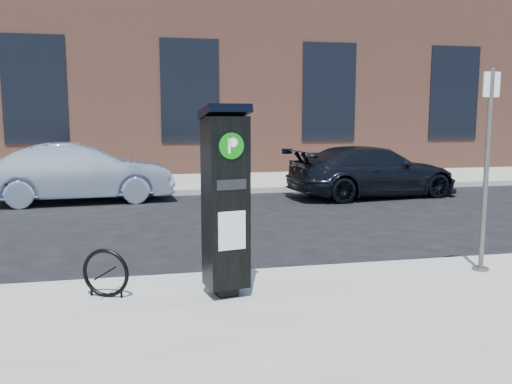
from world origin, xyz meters
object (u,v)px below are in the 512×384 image
object	(u,v)px
sign_pole	(486,172)
car_silver	(81,173)
parking_kiosk	(226,199)
car_dark	(373,171)
bike_rack	(106,273)

from	to	relation	value
sign_pole	car_silver	world-z (taller)	sign_pole
parking_kiosk	sign_pole	size ratio (longest dim) A/B	0.82
parking_kiosk	car_dark	xyz separation A→B (m)	(5.21, 7.62, -0.58)
sign_pole	car_dark	distance (m)	7.57
parking_kiosk	car_silver	xyz separation A→B (m)	(-2.42, 8.30, -0.51)
parking_kiosk	sign_pole	world-z (taller)	sign_pole
bike_rack	parking_kiosk	bearing A→B (deg)	15.12
sign_pole	bike_rack	size ratio (longest dim) A/B	4.69
bike_rack	car_dark	xyz separation A→B (m)	(6.56, 7.40, 0.26)
bike_rack	car_silver	xyz separation A→B (m)	(-1.07, 8.09, 0.33)
car_silver	car_dark	size ratio (longest dim) A/B	0.97
car_silver	parking_kiosk	bearing A→B (deg)	-168.22
parking_kiosk	car_silver	distance (m)	8.66
sign_pole	car_dark	xyz separation A→B (m)	(1.73, 7.33, -0.78)
bike_rack	sign_pole	bearing A→B (deg)	25.06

